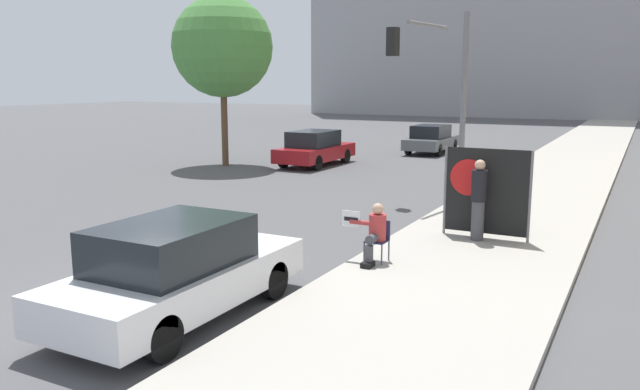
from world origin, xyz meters
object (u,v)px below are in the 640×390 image
object	(u,v)px
protest_banner	(486,191)
street_tree_near_curb	(222,47)
parked_car_curbside	(178,270)
car_on_road_nearest	(315,148)
jogger_on_sidewalk	(479,199)
car_on_road_midblock	(431,139)
seated_protester	(375,232)
traffic_light_pole	(435,77)

from	to	relation	value
protest_banner	street_tree_near_curb	size ratio (longest dim) A/B	0.28
parked_car_curbside	car_on_road_nearest	bearing A→B (deg)	111.56
jogger_on_sidewalk	parked_car_curbside	size ratio (longest dim) A/B	0.41
protest_banner	car_on_road_midblock	xyz separation A→B (m)	(-6.73, 17.04, -0.48)
seated_protester	traffic_light_pole	world-z (taller)	traffic_light_pole
jogger_on_sidewalk	parked_car_curbside	distance (m)	7.15
seated_protester	parked_car_curbside	size ratio (longest dim) A/B	0.26
car_on_road_midblock	jogger_on_sidewalk	bearing A→B (deg)	-69.02
seated_protester	car_on_road_midblock	size ratio (longest dim) A/B	0.27
traffic_light_pole	car_on_road_nearest	bearing A→B (deg)	139.79
traffic_light_pole	car_on_road_nearest	distance (m)	9.96
jogger_on_sidewalk	car_on_road_nearest	xyz separation A→B (m)	(-9.64, 10.26, -0.30)
car_on_road_nearest	car_on_road_midblock	world-z (taller)	car_on_road_nearest
jogger_on_sidewalk	street_tree_near_curb	distance (m)	16.12
protest_banner	traffic_light_pole	world-z (taller)	traffic_light_pole
seated_protester	traffic_light_pole	distance (m)	7.49
protest_banner	jogger_on_sidewalk	bearing A→B (deg)	-103.91
car_on_road_nearest	car_on_road_midblock	xyz separation A→B (m)	(2.99, 7.09, -0.04)
parked_car_curbside	protest_banner	bearing A→B (deg)	65.40
car_on_road_midblock	protest_banner	bearing A→B (deg)	-68.45
traffic_light_pole	jogger_on_sidewalk	bearing A→B (deg)	-60.00
protest_banner	street_tree_near_curb	bearing A→B (deg)	148.30
parked_car_curbside	car_on_road_midblock	xyz separation A→B (m)	(-3.62, 23.83, -0.04)
jogger_on_sidewalk	protest_banner	size ratio (longest dim) A/B	0.89
car_on_road_midblock	street_tree_near_curb	size ratio (longest dim) A/B	0.59
parked_car_curbside	seated_protester	bearing A→B (deg)	66.27
parked_car_curbside	street_tree_near_curb	bearing A→B (deg)	124.04
protest_banner	car_on_road_nearest	xyz separation A→B (m)	(-9.72, 9.95, -0.44)
protest_banner	street_tree_near_curb	xyz separation A→B (m)	(-13.19, 8.15, 3.87)
traffic_light_pole	street_tree_near_curb	distance (m)	11.65
car_on_road_nearest	street_tree_near_curb	world-z (taller)	street_tree_near_curb
jogger_on_sidewalk	car_on_road_nearest	world-z (taller)	jogger_on_sidewalk
parked_car_curbside	car_on_road_midblock	distance (m)	24.10
seated_protester	car_on_road_midblock	distance (m)	20.71
seated_protester	protest_banner	size ratio (longest dim) A/B	0.57
seated_protester	jogger_on_sidewalk	xyz separation A→B (m)	(1.35, 2.66, 0.32)
parked_car_curbside	car_on_road_nearest	distance (m)	18.00
seated_protester	protest_banner	bearing A→B (deg)	57.01
traffic_light_pole	parked_car_curbside	bearing A→B (deg)	-93.49
jogger_on_sidewalk	car_on_road_nearest	distance (m)	14.08
parked_car_curbside	street_tree_near_curb	world-z (taller)	street_tree_near_curb
seated_protester	parked_car_curbside	xyz separation A→B (m)	(-1.68, -3.81, 0.02)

